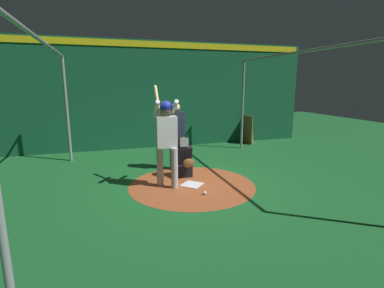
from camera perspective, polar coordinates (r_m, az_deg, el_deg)
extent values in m
plane|color=#195B28|center=(6.60, 0.00, -8.09)|extent=(27.43, 27.43, 0.00)
cylinder|color=#9E4C28|center=(6.60, 0.00, -8.07)|extent=(2.84, 2.84, 0.01)
cube|color=white|center=(6.60, 0.00, -7.99)|extent=(0.59, 0.59, 0.01)
cylinder|color=#B3B3B7|center=(6.30, -3.49, -4.80)|extent=(0.15, 0.15, 0.90)
cylinder|color=#B3B3B7|center=(6.47, -6.33, -4.40)|extent=(0.15, 0.15, 0.90)
cube|color=silver|center=(6.21, -5.06, 2.37)|extent=(0.22, 0.44, 0.67)
cylinder|color=silver|center=(6.29, -3.57, 6.99)|extent=(0.54, 0.09, 0.42)
cylinder|color=silver|center=(6.21, -7.14, 6.85)|extent=(0.54, 0.09, 0.42)
sphere|color=brown|center=(6.15, -5.14, 6.70)|extent=(0.23, 0.23, 0.23)
sphere|color=navy|center=(6.14, -5.15, 7.29)|extent=(0.26, 0.26, 0.26)
cylinder|color=tan|center=(6.33, -6.78, 8.14)|extent=(0.54, 0.06, 0.73)
cube|color=black|center=(7.20, -1.86, -5.10)|extent=(0.40, 0.40, 0.30)
cube|color=black|center=(7.06, -1.79, -2.24)|extent=(0.31, 0.40, 0.49)
sphere|color=brown|center=(6.97, -1.77, 0.45)|extent=(0.23, 0.23, 0.23)
cube|color=gray|center=(6.87, -1.54, 0.29)|extent=(0.03, 0.21, 0.21)
ellipsoid|color=brown|center=(6.85, -0.67, -3.79)|extent=(0.12, 0.28, 0.22)
cylinder|color=#4C4C51|center=(7.70, -2.40, -1.85)|extent=(0.15, 0.15, 0.86)
cylinder|color=#4C4C51|center=(7.65, -3.84, -1.96)|extent=(0.15, 0.15, 0.86)
cube|color=#1E2338|center=(7.53, -3.18, 3.77)|extent=(0.22, 0.42, 0.68)
cylinder|color=#1E2338|center=(7.57, -1.71, 4.24)|extent=(0.09, 0.09, 0.57)
cylinder|color=#1E2338|center=(7.48, -4.69, 4.10)|extent=(0.09, 0.09, 0.57)
sphere|color=beige|center=(7.48, -3.22, 7.26)|extent=(0.22, 0.22, 0.22)
cube|color=#145133|center=(10.37, -7.20, 9.53)|extent=(0.20, 11.43, 3.68)
cube|color=yellow|center=(10.34, -7.35, 18.92)|extent=(0.03, 11.20, 0.20)
cylinder|color=gray|center=(9.09, -23.44, 6.13)|extent=(0.08, 0.08, 2.99)
cylinder|color=gray|center=(10.17, 9.95, 7.44)|extent=(0.08, 0.08, 2.99)
cylinder|color=gray|center=(6.04, -27.63, 17.59)|extent=(6.18, 0.07, 0.07)
cylinder|color=gray|center=(7.57, 21.60, 16.68)|extent=(6.18, 0.07, 0.07)
cube|color=olive|center=(11.41, 10.51, 2.98)|extent=(1.06, 0.04, 1.05)
cylinder|color=olive|center=(11.82, 9.78, 2.95)|extent=(0.06, 0.18, 0.90)
cylinder|color=tan|center=(11.72, 10.04, 2.62)|extent=(0.06, 0.17, 0.80)
cylinder|color=tan|center=(11.61, 10.32, 2.70)|extent=(0.06, 0.15, 0.87)
cylinder|color=olive|center=(11.51, 10.60, 2.67)|extent=(0.06, 0.21, 0.90)
cylinder|color=tan|center=(11.41, 10.88, 2.48)|extent=(0.06, 0.17, 0.86)
cylinder|color=black|center=(11.30, 11.16, 2.36)|extent=(0.06, 0.13, 0.85)
cylinder|color=black|center=(11.20, 11.45, 2.24)|extent=(0.06, 0.12, 0.85)
cylinder|color=tan|center=(11.09, 11.76, 2.29)|extent=(0.06, 0.14, 0.90)
sphere|color=white|center=(6.05, 2.52, -9.60)|extent=(0.07, 0.07, 0.07)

